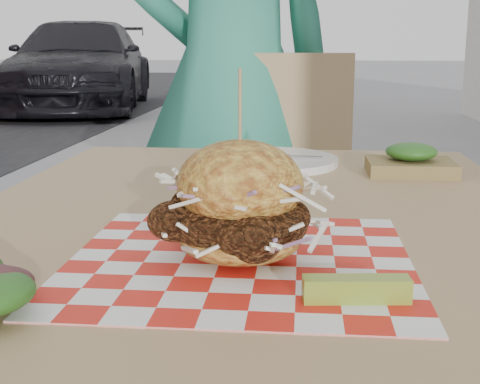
{
  "coord_description": "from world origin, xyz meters",
  "views": [
    {
      "loc": [
        -0.26,
        -0.84,
        0.98
      ],
      "look_at": [
        -0.33,
        -0.16,
        0.82
      ],
      "focal_mm": 50.0,
      "sensor_mm": 36.0,
      "label": 1
    }
  ],
  "objects": [
    {
      "name": "paper_liner",
      "position": [
        -0.33,
        -0.16,
        0.75
      ],
      "size": [
        0.36,
        0.36,
        0.0
      ],
      "primitive_type": "cube",
      "color": "red",
      "rests_on": "patio_table"
    },
    {
      "name": "car_dark",
      "position": [
        -3.6,
        9.11,
        0.66
      ],
      "size": [
        2.54,
        4.79,
        1.32
      ],
      "primitive_type": "imported",
      "rotation": [
        0.0,
        0.0,
        0.16
      ],
      "color": "black",
      "rests_on": "ground"
    },
    {
      "name": "patio_chair",
      "position": [
        -0.34,
        1.01,
        0.55
      ],
      "size": [
        0.46,
        0.47,
        0.95
      ],
      "rotation": [
        0.0,
        0.0,
        0.1
      ],
      "color": "tan",
      "rests_on": "ground"
    },
    {
      "name": "place_setting",
      "position": [
        -0.33,
        0.42,
        0.76
      ],
      "size": [
        0.27,
        0.27,
        0.02
      ],
      "color": "white",
      "rests_on": "patio_table"
    },
    {
      "name": "patio_table",
      "position": [
        -0.33,
        0.01,
        0.67
      ],
      "size": [
        0.8,
        1.2,
        0.75
      ],
      "color": "tan",
      "rests_on": "ground"
    },
    {
      "name": "sandwich",
      "position": [
        -0.33,
        -0.16,
        0.81
      ],
      "size": [
        0.18,
        0.18,
        0.2
      ],
      "color": "gold",
      "rests_on": "paper_liner"
    },
    {
      "name": "pickle_spear",
      "position": [
        -0.21,
        -0.27,
        0.76
      ],
      "size": [
        0.1,
        0.03,
        0.02
      ],
      "primitive_type": "cube",
      "rotation": [
        0.0,
        0.0,
        0.1
      ],
      "color": "#939D2D",
      "rests_on": "paper_liner"
    },
    {
      "name": "diner",
      "position": [
        -0.47,
        1.15,
        0.88
      ],
      "size": [
        0.73,
        0.58,
        1.75
      ],
      "primitive_type": "imported",
      "rotation": [
        0.0,
        0.0,
        3.42
      ],
      "color": "#318E73",
      "rests_on": "ground"
    },
    {
      "name": "kraft_tray",
      "position": [
        -0.07,
        0.35,
        0.77
      ],
      "size": [
        0.15,
        0.12,
        0.06
      ],
      "color": "olive",
      "rests_on": "patio_table"
    }
  ]
}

